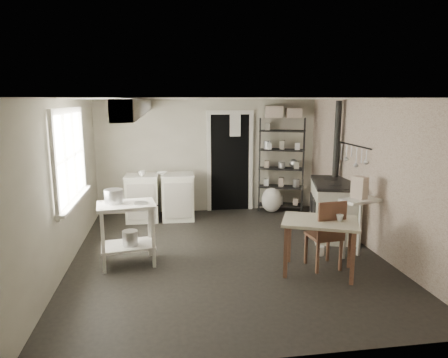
{
  "coord_description": "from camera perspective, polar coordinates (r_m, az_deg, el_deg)",
  "views": [
    {
      "loc": [
        -0.88,
        -5.6,
        2.28
      ],
      "look_at": [
        0.0,
        0.3,
        1.1
      ],
      "focal_mm": 32.0,
      "sensor_mm": 36.0,
      "label": 1
    }
  ],
  "objects": [
    {
      "name": "floor",
      "position": [
        6.11,
        0.42,
        -10.72
      ],
      "size": [
        5.0,
        5.0,
        0.0
      ],
      "primitive_type": "plane",
      "color": "black",
      "rests_on": "ground"
    },
    {
      "name": "ceiling",
      "position": [
        5.67,
        0.46,
        11.39
      ],
      "size": [
        5.0,
        5.0,
        0.0
      ],
      "primitive_type": "plane",
      "rotation": [
        3.14,
        0.0,
        0.0
      ],
      "color": "silver",
      "rests_on": "wall_back"
    },
    {
      "name": "wall_back",
      "position": [
        8.23,
        -2.27,
        3.28
      ],
      "size": [
        4.5,
        0.02,
        2.3
      ],
      "primitive_type": "cube",
      "color": "#BDB6A2",
      "rests_on": "ground"
    },
    {
      "name": "wall_front",
      "position": [
        3.42,
        7.03,
        -8.2
      ],
      "size": [
        4.5,
        0.02,
        2.3
      ],
      "primitive_type": "cube",
      "color": "#BDB6A2",
      "rests_on": "ground"
    },
    {
      "name": "wall_left",
      "position": [
        5.88,
        -21.79,
        -0.71
      ],
      "size": [
        0.02,
        5.0,
        2.3
      ],
      "primitive_type": "cube",
      "color": "#BDB6A2",
      "rests_on": "ground"
    },
    {
      "name": "wall_right",
      "position": [
        6.52,
        20.38,
        0.49
      ],
      "size": [
        0.02,
        5.0,
        2.3
      ],
      "primitive_type": "cube",
      "color": "#BDB6A2",
      "rests_on": "ground"
    },
    {
      "name": "window",
      "position": [
        6.0,
        -21.33,
        2.96
      ],
      "size": [
        0.12,
        1.76,
        1.28
      ],
      "primitive_type": null,
      "color": "silver",
      "rests_on": "wall_left"
    },
    {
      "name": "doorway",
      "position": [
        8.28,
        0.86,
        2.29
      ],
      "size": [
        0.96,
        0.1,
        2.08
      ],
      "primitive_type": null,
      "color": "silver",
      "rests_on": "ground"
    },
    {
      "name": "ceiling_beam",
      "position": [
        5.61,
        -11.94,
        10.13
      ],
      "size": [
        0.18,
        5.0,
        0.18
      ],
      "primitive_type": null,
      "color": "silver",
      "rests_on": "ceiling"
    },
    {
      "name": "wallpaper_panel",
      "position": [
        6.51,
        20.31,
        0.49
      ],
      "size": [
        0.01,
        5.0,
        2.3
      ],
      "primitive_type": null,
      "color": "#C3B09F",
      "rests_on": "wall_right"
    },
    {
      "name": "utensil_rail",
      "position": [
        6.96,
        17.81,
        4.63
      ],
      "size": [
        0.06,
        1.2,
        0.44
      ],
      "primitive_type": null,
      "color": "#B7B6B9",
      "rests_on": "wall_right"
    },
    {
      "name": "prep_table",
      "position": [
        5.8,
        -13.6,
        -8.05
      ],
      "size": [
        0.85,
        0.66,
        0.88
      ],
      "primitive_type": null,
      "rotation": [
        0.0,
        0.0,
        0.15
      ],
      "color": "silver",
      "rests_on": "ground"
    },
    {
      "name": "stockpot",
      "position": [
        5.72,
        -15.45,
        -2.78
      ],
      "size": [
        0.32,
        0.32,
        0.27
      ],
      "primitive_type": "cylinder",
      "rotation": [
        0.0,
        0.0,
        0.34
      ],
      "color": "#B7B6B9",
      "rests_on": "prep_table"
    },
    {
      "name": "saucepan",
      "position": [
        5.61,
        -11.77,
        -3.81
      ],
      "size": [
        0.2,
        0.2,
        0.11
      ],
      "primitive_type": "cylinder",
      "rotation": [
        0.0,
        0.0,
        0.02
      ],
      "color": "#B7B6B9",
      "rests_on": "prep_table"
    },
    {
      "name": "bucket",
      "position": [
        5.77,
        -13.25,
        -8.31
      ],
      "size": [
        0.28,
        0.28,
        0.23
      ],
      "primitive_type": "cylinder",
      "rotation": [
        0.0,
        0.0,
        0.44
      ],
      "color": "#B7B6B9",
      "rests_on": "prep_table"
    },
    {
      "name": "base_cabinets",
      "position": [
        7.79,
        -9.11,
        -2.47
      ],
      "size": [
        1.37,
        0.61,
        0.89
      ],
      "primitive_type": null,
      "rotation": [
        0.0,
        0.0,
        -0.02
      ],
      "color": "silver",
      "rests_on": "ground"
    },
    {
      "name": "mixing_bowl",
      "position": [
        7.7,
        -8.9,
        1.1
      ],
      "size": [
        0.33,
        0.33,
        0.06
      ],
      "primitive_type": "imported",
      "rotation": [
        0.0,
        0.0,
        -0.39
      ],
      "color": "white",
      "rests_on": "base_cabinets"
    },
    {
      "name": "counter_cup",
      "position": [
        7.61,
        -11.65,
        1.04
      ],
      "size": [
        0.17,
        0.17,
        0.1
      ],
      "primitive_type": "imported",
      "rotation": [
        0.0,
        0.0,
        -0.38
      ],
      "color": "white",
      "rests_on": "base_cabinets"
    },
    {
      "name": "shelf_rack",
      "position": [
        8.32,
        8.23,
        1.87
      ],
      "size": [
        0.98,
        0.66,
        1.93
      ],
      "primitive_type": null,
      "rotation": [
        0.0,
        0.0,
        -0.37
      ],
      "color": "black",
      "rests_on": "ground"
    },
    {
      "name": "shelf_jar",
      "position": [
        8.23,
        6.51,
        4.71
      ],
      "size": [
        0.09,
        0.09,
        0.18
      ],
      "primitive_type": "imported",
      "rotation": [
        0.0,
        0.0,
        -0.06
      ],
      "color": "white",
      "rests_on": "shelf_rack"
    },
    {
      "name": "storage_box_a",
      "position": [
        8.21,
        7.14,
        9.21
      ],
      "size": [
        0.4,
        0.36,
        0.24
      ],
      "primitive_type": "cube",
      "rotation": [
        0.0,
        0.0,
        -0.19
      ],
      "color": "beige",
      "rests_on": "shelf_rack"
    },
    {
      "name": "storage_box_b",
      "position": [
        8.3,
        9.9,
        9.01
      ],
      "size": [
        0.35,
        0.33,
        0.2
      ],
      "primitive_type": "cube",
      "rotation": [
        0.0,
        0.0,
        -0.17
      ],
      "color": "beige",
      "rests_on": "shelf_rack"
    },
    {
      "name": "stove",
      "position": [
        7.08,
        15.19,
        -4.28
      ],
      "size": [
        0.95,
        1.32,
        0.93
      ],
      "primitive_type": null,
      "rotation": [
        0.0,
        0.0,
        -0.27
      ],
      "color": "silver",
      "rests_on": "ground"
    },
    {
      "name": "stovepipe",
      "position": [
        7.32,
        15.85,
        5.35
      ],
      "size": [
        0.11,
        0.11,
        1.41
      ],
      "primitive_type": null,
      "rotation": [
        0.0,
        0.0,
        -0.04
      ],
      "color": "black",
      "rests_on": "stove"
    },
    {
      "name": "side_ledge",
      "position": [
        6.25,
        18.68,
        -6.64
      ],
      "size": [
        0.63,
        0.45,
        0.87
      ],
      "primitive_type": null,
      "rotation": [
        0.0,
        0.0,
        0.28
      ],
      "color": "silver",
      "rests_on": "ground"
    },
    {
      "name": "oats_box",
      "position": [
        6.13,
        18.77,
        -1.37
      ],
      "size": [
        0.21,
        0.25,
        0.32
      ],
      "primitive_type": "cube",
      "rotation": [
        0.0,
        0.0,
        0.42
      ],
      "color": "beige",
      "rests_on": "side_ledge"
    },
    {
      "name": "work_table",
      "position": [
        5.53,
        13.41,
        -9.23
      ],
      "size": [
        1.15,
        0.99,
        0.73
      ],
      "primitive_type": null,
      "rotation": [
        0.0,
        0.0,
        -0.39
      ],
      "color": "beige",
      "rests_on": "ground"
    },
    {
      "name": "table_cup",
      "position": [
        5.42,
        16.23,
        -5.06
      ],
      "size": [
        0.13,
        0.13,
        0.09
      ],
      "primitive_type": "imported",
      "rotation": [
        0.0,
        0.0,
        0.39
      ],
      "color": "white",
      "rests_on": "work_table"
    },
    {
      "name": "chair",
      "position": [
        5.68,
        14.07,
        -7.58
      ],
      "size": [
        0.45,
        0.47,
        0.98
      ],
      "primitive_type": null,
      "rotation": [
        0.0,
        0.0,
        0.11
      ],
      "color": "brown",
      "rests_on": "ground"
    },
    {
      "name": "flour_sack",
      "position": [
        8.31,
        6.83,
        -3.11
      ],
      "size": [
        0.53,
        0.49,
        0.52
      ],
      "primitive_type": "ellipsoid",
      "rotation": [
        0.0,
        0.0,
        0.34
      ],
      "color": "silver",
      "rests_on": "ground"
    },
    {
      "name": "floor_crock",
      "position": [
        6.23,
        13.61,
        -9.88
      ],
      "size": [
        0.13,
        0.13,
        0.14
      ],
      "primitive_type": "cylinder",
      "rotation": [
        0.0,
        0.0,
        0.16
      ],
      "color": "white",
      "rests_on": "ground"
    }
  ]
}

